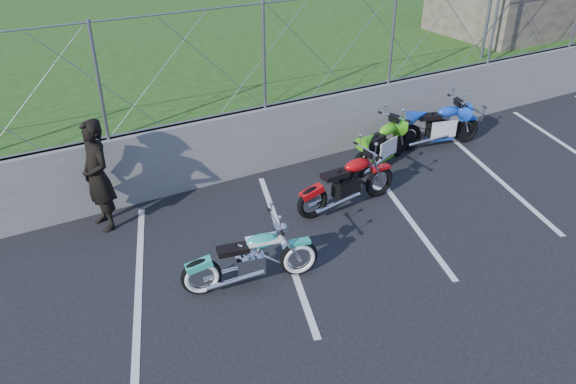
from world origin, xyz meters
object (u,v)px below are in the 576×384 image
cruiser_turquoise (253,260)px  sportbike_blue (440,127)px  naked_orange (348,185)px  sportbike_green (382,147)px  person_standing (97,176)px

cruiser_turquoise → sportbike_blue: (5.68, 2.28, 0.04)m
naked_orange → sportbike_green: bearing=31.5°
cruiser_turquoise → person_standing: bearing=131.1°
sportbike_green → person_standing: (-5.46, 0.50, 0.53)m
sportbike_blue → cruiser_turquoise: bearing=-145.0°
naked_orange → sportbike_green: naked_orange is taller
sportbike_green → sportbike_blue: (1.70, 0.16, 0.02)m
sportbike_blue → person_standing: 7.19m
cruiser_turquoise → naked_orange: naked_orange is taller
naked_orange → sportbike_blue: same height
cruiser_turquoise → sportbike_blue: size_ratio=1.02×
naked_orange → person_standing: (-3.94, 1.49, 0.52)m
sportbike_blue → person_standing: size_ratio=1.03×
naked_orange → person_standing: person_standing is taller
cruiser_turquoise → person_standing: 3.06m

